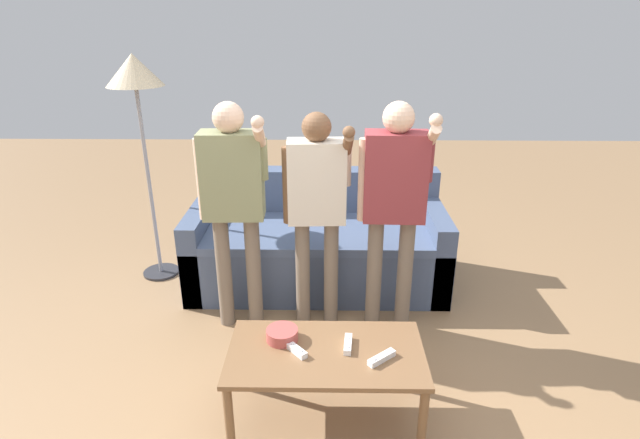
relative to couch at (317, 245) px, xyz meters
name	(u,v)px	position (x,y,z in m)	size (l,w,h in m)	color
ground_plane	(313,393)	(0.00, -1.30, -0.29)	(12.00, 12.00, 0.00)	#93704C
couch	(317,245)	(0.00, 0.00, 0.00)	(1.90, 0.86, 0.81)	#475675
coffee_table	(326,360)	(0.07, -1.49, 0.08)	(0.96, 0.52, 0.43)	brown
snack_bowl	(282,334)	(-0.15, -1.40, 0.16)	(0.16, 0.16, 0.06)	#B24C47
game_remote_nunchuk	(274,334)	(-0.19, -1.39, 0.16)	(0.06, 0.09, 0.05)	white
floor_lamp	(135,83)	(-1.27, 0.07, 1.21)	(0.40, 0.40, 1.70)	#2D2D33
player_left	(233,193)	(-0.50, -0.62, 0.64)	(0.45, 0.29, 1.49)	#756656
player_center	(317,198)	(0.01, -0.60, 0.60)	(0.43, 0.28, 1.43)	#756656
player_right	(394,194)	(0.48, -0.65, 0.65)	(0.44, 0.30, 1.50)	#756656
game_remote_wand_near	(382,358)	(0.34, -1.56, 0.15)	(0.14, 0.13, 0.03)	white
game_remote_wand_far	(296,349)	(-0.08, -1.50, 0.15)	(0.12, 0.13, 0.03)	white
game_remote_wand_spare	(348,344)	(0.18, -1.46, 0.15)	(0.05, 0.15, 0.03)	white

